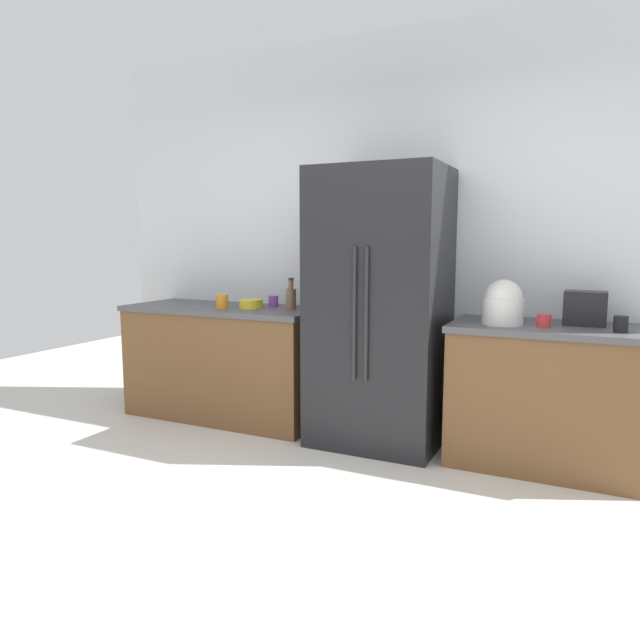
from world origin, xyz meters
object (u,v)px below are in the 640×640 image
object	(u,v)px
rice_cooker	(503,304)
cup_c	(544,320)
cup_b	(621,324)
refrigerator	(380,309)
cup_a	(273,301)
bowl_a	(251,304)
bottle_a	(291,297)
cup_d	(222,301)
toaster	(585,308)

from	to	relation	value
rice_cooker	cup_c	size ratio (longest dim) A/B	3.32
cup_b	refrigerator	bearing A→B (deg)	176.28
refrigerator	cup_c	size ratio (longest dim) A/B	22.48
cup_a	bowl_a	bearing A→B (deg)	-118.58
cup_b	cup_c	bearing A→B (deg)	172.69
bowl_a	cup_c	bearing A→B (deg)	-1.71
cup_a	cup_c	size ratio (longest dim) A/B	1.01
refrigerator	bottle_a	world-z (taller)	refrigerator
bottle_a	cup_b	world-z (taller)	bottle_a
cup_c	cup_d	xyz separation A→B (m)	(-2.29, -0.02, 0.01)
toaster	cup_c	bearing A→B (deg)	-141.27
toaster	cup_b	xyz separation A→B (m)	(0.19, -0.23, -0.06)
bottle_a	bowl_a	size ratio (longest dim) A/B	1.31
cup_b	cup_d	world-z (taller)	cup_d
bowl_a	rice_cooker	bearing A→B (deg)	-2.05
refrigerator	cup_b	world-z (taller)	refrigerator
refrigerator	toaster	world-z (taller)	refrigerator
cup_c	bowl_a	bearing A→B (deg)	178.29
refrigerator	toaster	bearing A→B (deg)	5.91
cup_b	bowl_a	xyz separation A→B (m)	(-2.49, 0.11, -0.01)
cup_d	bowl_a	xyz separation A→B (m)	(0.20, 0.09, -0.02)
cup_c	bowl_a	xyz separation A→B (m)	(-2.09, 0.06, -0.00)
bottle_a	cup_b	distance (m)	2.20
rice_cooker	cup_a	world-z (taller)	rice_cooker
rice_cooker	refrigerator	bearing A→B (deg)	176.73
cup_a	cup_c	bearing A→B (deg)	-6.78
refrigerator	rice_cooker	bearing A→B (deg)	-3.27
refrigerator	cup_c	bearing A→B (deg)	-2.33
bowl_a	cup_a	bearing A→B (deg)	61.42
toaster	refrigerator	bearing A→B (deg)	-174.09
bottle_a	cup_d	world-z (taller)	bottle_a
cup_a	cup_d	bearing A→B (deg)	-138.91
rice_cooker	cup_d	world-z (taller)	rice_cooker
cup_a	cup_b	distance (m)	2.42
bottle_a	cup_c	xyz separation A→B (m)	(1.78, -0.14, -0.05)
cup_b	bowl_a	bearing A→B (deg)	177.37
rice_cooker	cup_a	size ratio (longest dim) A/B	3.29
cup_b	rice_cooker	bearing A→B (deg)	175.70
rice_cooker	cup_c	distance (m)	0.25
cup_b	cup_d	size ratio (longest dim) A/B	0.88
refrigerator	rice_cooker	distance (m)	0.81
toaster	bowl_a	xyz separation A→B (m)	(-2.30, -0.11, -0.07)
bowl_a	toaster	bearing A→B (deg)	2.77
cup_d	bowl_a	size ratio (longest dim) A/B	0.59
cup_b	toaster	bearing A→B (deg)	129.95
rice_cooker	bottle_a	bearing A→B (deg)	174.79
refrigerator	toaster	distance (m)	1.27
cup_c	cup_a	bearing A→B (deg)	173.22
cup_a	refrigerator	bearing A→B (deg)	-11.63
toaster	cup_b	size ratio (longest dim) A/B	2.60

